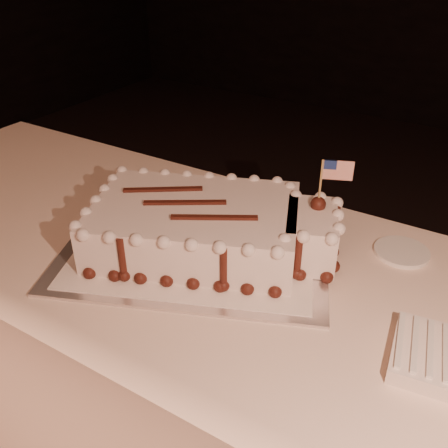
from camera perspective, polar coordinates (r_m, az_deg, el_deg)
The scene contains 5 objects.
banquet_table at distance 1.42m, azimuth -0.06°, elevation -16.80°, with size 2.40×0.80×0.75m, color #FFDEC5.
cake_board at distance 1.22m, azimuth -3.21°, elevation -2.69°, with size 0.63×0.47×0.01m, color silver.
doily at distance 1.22m, azimuth -3.21°, elevation -2.50°, with size 0.56×0.43×0.00m, color white.
sheet_cake at distance 1.18m, azimuth -1.70°, elevation -0.31°, with size 0.63×0.48×0.24m.
side_plate at distance 1.27m, azimuth 19.64°, elevation -3.01°, with size 0.13×0.13×0.01m, color white.
Camera 1 is at (0.50, -0.21, 1.44)m, focal length 40.00 mm.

